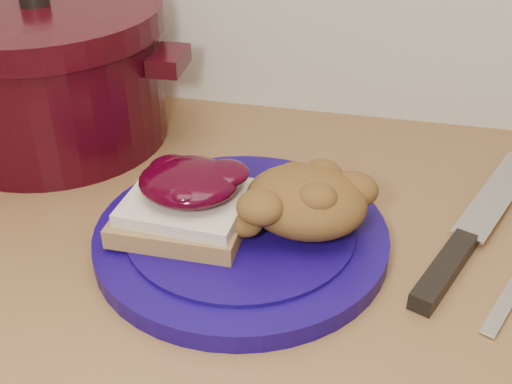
% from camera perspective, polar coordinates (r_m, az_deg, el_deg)
% --- Properties ---
extents(plate, '(0.31, 0.31, 0.02)m').
position_cam_1_polar(plate, '(0.62, -1.31, -4.02)').
color(plate, '#120551').
rests_on(plate, wood_countertop).
extents(sandwich, '(0.12, 0.11, 0.06)m').
position_cam_1_polar(sandwich, '(0.60, -6.24, -0.72)').
color(sandwich, olive).
rests_on(sandwich, plate).
extents(stuffing_mound, '(0.12, 0.11, 0.06)m').
position_cam_1_polar(stuffing_mound, '(0.60, 4.45, -0.81)').
color(stuffing_mound, brown).
rests_on(stuffing_mound, plate).
extents(chef_knife, '(0.14, 0.29, 0.02)m').
position_cam_1_polar(chef_knife, '(0.64, 17.70, -4.68)').
color(chef_knife, black).
rests_on(chef_knife, wood_countertop).
extents(dutch_oven, '(0.34, 0.30, 0.18)m').
position_cam_1_polar(dutch_oven, '(0.82, -18.02, 10.08)').
color(dutch_oven, black).
rests_on(dutch_oven, wood_countertop).
extents(pepper_grinder, '(0.06, 0.06, 0.12)m').
position_cam_1_polar(pepper_grinder, '(0.89, -18.26, 10.23)').
color(pepper_grinder, black).
rests_on(pepper_grinder, wood_countertop).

